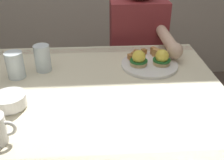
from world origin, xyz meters
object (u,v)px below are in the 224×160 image
at_px(water_glass_near, 15,67).
at_px(diner_person, 138,49).
at_px(water_glass_far, 43,59).
at_px(dining_table, 82,110).
at_px(fruit_bowl, 10,101).
at_px(eggs_benedict_plate, 150,61).

height_order(water_glass_near, diner_person, diner_person).
relative_size(water_glass_far, diner_person, 0.11).
bearing_deg(diner_person, dining_table, -119.00).
bearing_deg(fruit_bowl, dining_table, 23.74).
relative_size(eggs_benedict_plate, fruit_bowl, 2.25).
relative_size(dining_table, water_glass_near, 10.13).
relative_size(dining_table, fruit_bowl, 10.00).
relative_size(eggs_benedict_plate, water_glass_near, 2.28).
height_order(dining_table, fruit_bowl, fruit_bowl).
distance_m(water_glass_near, water_glass_far, 0.12).
bearing_deg(diner_person, water_glass_far, -140.68).
xyz_separation_m(dining_table, water_glass_far, (-0.18, 0.18, 0.16)).
bearing_deg(dining_table, diner_person, 61.00).
bearing_deg(fruit_bowl, water_glass_far, 75.78).
height_order(eggs_benedict_plate, water_glass_near, water_glass_near).
xyz_separation_m(dining_table, eggs_benedict_plate, (0.32, 0.19, 0.13)).
xyz_separation_m(dining_table, fruit_bowl, (-0.25, -0.11, 0.14)).
relative_size(fruit_bowl, water_glass_near, 1.01).
bearing_deg(fruit_bowl, eggs_benedict_plate, 28.02).
bearing_deg(eggs_benedict_plate, dining_table, -148.84).
relative_size(dining_table, diner_person, 1.05).
bearing_deg(water_glass_near, eggs_benedict_plate, 6.61).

